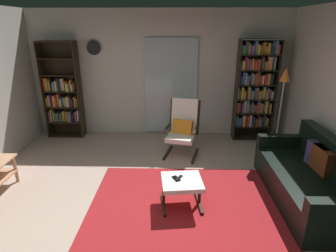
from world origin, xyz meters
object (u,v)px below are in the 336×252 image
Objects in this scene: lounge_armchair at (183,126)px; floor_lamp_by_shelf at (283,89)px; ottoman at (182,184)px; cell_phone at (176,179)px; bookshelf_near_sofa at (255,88)px; leather_sofa at (311,180)px; bookshelf_near_tv at (63,95)px; wall_clock at (94,48)px; tv_remote at (179,178)px.

floor_lamp_by_shelf reaches higher than lounge_armchair.
cell_phone reaches higher than ottoman.
bookshelf_near_sofa reaches higher than leather_sofa.
leather_sofa is at bearing -39.92° from lounge_armchair.
bookshelf_near_tv is 3.44m from cell_phone.
wall_clock reaches higher than bookshelf_near_tv.
ottoman is 0.09m from tv_remote.
wall_clock is at bearing 123.96° from ottoman.
bookshelf_near_sofa is 2.91m from tv_remote.
leather_sofa is 13.23× the size of tv_remote.
lounge_armchair is 1.63m from ottoman.
cell_phone is (-1.84, -0.16, 0.09)m from leather_sofa.
tv_remote is (-0.04, 0.03, 0.08)m from ottoman.
wall_clock is (-3.27, 0.22, 0.76)m from bookshelf_near_sofa.
cell_phone is (-1.59, -2.37, -0.70)m from bookshelf_near_sofa.
lounge_armchair is (-1.46, -0.77, -0.56)m from bookshelf_near_sofa.
floor_lamp_by_shelf is (1.77, 1.60, 0.92)m from ottoman.
wall_clock reaches higher than cell_phone.
lounge_armchair is 0.64× the size of floor_lamp_by_shelf.
bookshelf_near_tv is 13.85× the size of tv_remote.
bookshelf_near_tv is 1.18m from wall_clock.
bookshelf_near_sofa is 1.27× the size of floor_lamp_by_shelf.
lounge_armchair is at bearing -18.38° from bookshelf_near_tv.
cell_phone is 0.48× the size of wall_clock.
leather_sofa is 1.77m from ottoman.
lounge_armchair is (-1.71, 1.43, 0.23)m from leather_sofa.
tv_remote is at bearing -123.26° from bookshelf_near_sofa.
ottoman is (-0.05, -1.62, -0.21)m from lounge_armchair.
bookshelf_near_tv is 14.24× the size of cell_phone.
cell_phone is at bearing -139.41° from floor_lamp_by_shelf.
floor_lamp_by_shelf is at bearing -0.46° from lounge_armchair.
bookshelf_near_sofa is 3.36m from wall_clock.
lounge_armchair is 7.10× the size of tv_remote.
tv_remote is at bearing -18.10° from cell_phone.
ottoman is 2.56m from floor_lamp_by_shelf.
leather_sofa is (4.22, -2.27, -0.61)m from bookshelf_near_tv.
lounge_armchair reaches higher than ottoman.
lounge_armchair is at bearing -152.17° from bookshelf_near_sofa.
ottoman is 0.11m from cell_phone.
tv_remote is 0.50× the size of wall_clock.
bookshelf_near_sofa reaches higher than wall_clock.
tv_remote is at bearing -56.31° from wall_clock.
bookshelf_near_sofa reaches higher than lounge_armchair.
floor_lamp_by_shelf is at bearing 68.92° from tv_remote.
ottoman is at bearing -10.44° from tv_remote.
bookshelf_near_sofa is at bearing 96.56° from leather_sofa.
leather_sofa is 13.61× the size of cell_phone.
bookshelf_near_tv is at bearing -167.36° from wall_clock.
leather_sofa is 6.57× the size of wall_clock.
lounge_armchair reaches higher than leather_sofa.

